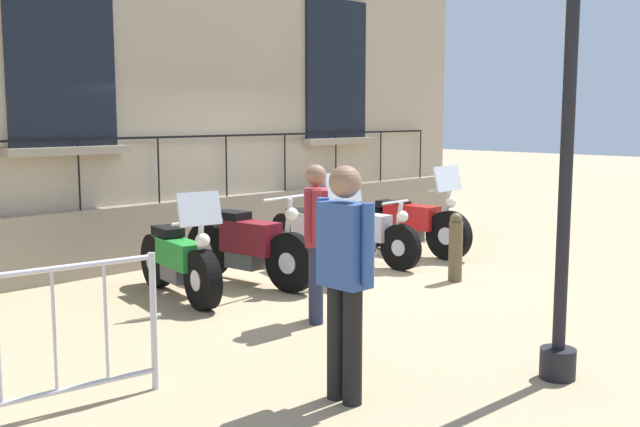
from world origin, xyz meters
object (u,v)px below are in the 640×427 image
(motorcycle_silver, at_px, (362,234))
(pedestrian_walking, at_px, (316,235))
(motorcycle_white, at_px, (315,239))
(pedestrian_standing, at_px, (345,270))
(motorcycle_green, at_px, (179,263))
(motorcycle_maroon, at_px, (249,247))
(crowd_barrier, at_px, (27,339))
(lamppost, at_px, (571,53))
(motorcycle_red, at_px, (410,224))
(bollard, at_px, (456,247))

(motorcycle_silver, relative_size, pedestrian_walking, 1.28)
(motorcycle_white, xyz_separation_m, pedestrian_standing, (3.26, -2.89, 0.51))
(pedestrian_standing, height_order, pedestrian_walking, pedestrian_standing)
(motorcycle_green, distance_m, motorcycle_maroon, 1.00)
(crowd_barrier, xyz_separation_m, pedestrian_walking, (-0.35, 3.08, 0.32))
(motorcycle_maroon, xyz_separation_m, lamppost, (4.26, -0.38, 2.06))
(motorcycle_red, xyz_separation_m, crowd_barrier, (1.99, -6.66, 0.12))
(motorcycle_red, bearing_deg, bollard, -34.38)
(lamppost, height_order, pedestrian_standing, lamppost)
(motorcycle_maroon, height_order, motorcycle_red, motorcycle_red)
(motorcycle_silver, relative_size, bollard, 2.35)
(motorcycle_maroon, bearing_deg, bollard, 48.81)
(motorcycle_silver, xyz_separation_m, pedestrian_walking, (1.65, -2.52, 0.47))
(bollard, bearing_deg, lamppost, -41.68)
(motorcycle_red, xyz_separation_m, pedestrian_standing, (3.28, -4.90, 0.52))
(motorcycle_red, relative_size, bollard, 2.48)
(motorcycle_maroon, xyz_separation_m, motorcycle_silver, (0.12, 1.94, -0.04))
(crowd_barrier, height_order, pedestrian_standing, pedestrian_standing)
(motorcycle_green, distance_m, motorcycle_white, 1.98)
(motorcycle_green, height_order, bollard, motorcycle_green)
(motorcycle_maroon, xyz_separation_m, motorcycle_red, (0.12, 2.99, -0.01))
(motorcycle_green, xyz_separation_m, motorcycle_white, (0.17, 1.98, 0.05))
(motorcycle_maroon, bearing_deg, motorcycle_green, -91.34)
(motorcycle_maroon, xyz_separation_m, pedestrian_standing, (3.40, -1.91, 0.51))
(motorcycle_maroon, bearing_deg, pedestrian_walking, -18.41)
(motorcycle_maroon, distance_m, lamppost, 4.75)
(motorcycle_white, relative_size, motorcycle_red, 1.02)
(motorcycle_red, bearing_deg, motorcycle_green, -92.10)
(motorcycle_silver, relative_size, crowd_barrier, 1.08)
(pedestrian_standing, distance_m, pedestrian_walking, 2.11)
(lamppost, height_order, bollard, lamppost)
(motorcycle_maroon, relative_size, lamppost, 0.53)
(motorcycle_maroon, xyz_separation_m, motorcycle_white, (0.15, 0.98, -0.00))
(motorcycle_white, height_order, pedestrian_walking, pedestrian_walking)
(motorcycle_green, xyz_separation_m, motorcycle_red, (0.15, 3.99, 0.04))
(motorcycle_green, xyz_separation_m, lamppost, (4.29, 0.62, 2.11))
(motorcycle_green, height_order, motorcycle_red, motorcycle_red)
(motorcycle_red, distance_m, lamppost, 5.72)
(motorcycle_maroon, bearing_deg, motorcycle_white, 81.41)
(motorcycle_green, bearing_deg, motorcycle_white, 85.04)
(motorcycle_silver, distance_m, crowd_barrier, 5.95)
(lamppost, relative_size, pedestrian_walking, 2.48)
(motorcycle_white, xyz_separation_m, bollard, (1.53, 0.94, -0.02))
(motorcycle_white, relative_size, bollard, 2.52)
(motorcycle_red, relative_size, lamppost, 0.54)
(motorcycle_silver, distance_m, lamppost, 5.19)
(motorcycle_red, height_order, lamppost, lamppost)
(pedestrian_standing, bearing_deg, motorcycle_silver, 130.52)
(motorcycle_silver, bearing_deg, motorcycle_red, 89.60)
(motorcycle_white, distance_m, bollard, 1.80)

